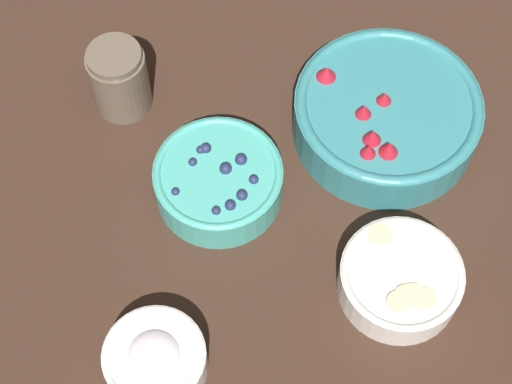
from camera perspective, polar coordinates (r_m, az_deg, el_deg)
ground_plane at (r=1.09m, az=2.92°, el=-2.77°), size 4.00×4.00×0.00m
bowl_strawberries at (r=1.14m, az=8.68°, el=5.17°), size 0.25×0.25×0.09m
bowl_blueberries at (r=1.09m, az=-2.52°, el=0.82°), size 0.16×0.16×0.06m
bowl_bananas at (r=1.05m, az=9.61°, el=-5.72°), size 0.15×0.15×0.05m
bowl_cream at (r=1.00m, az=-6.74°, el=-11.02°), size 0.12×0.12×0.06m
jar_chocolate at (r=1.17m, az=-9.09°, el=7.35°), size 0.08×0.08×0.11m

